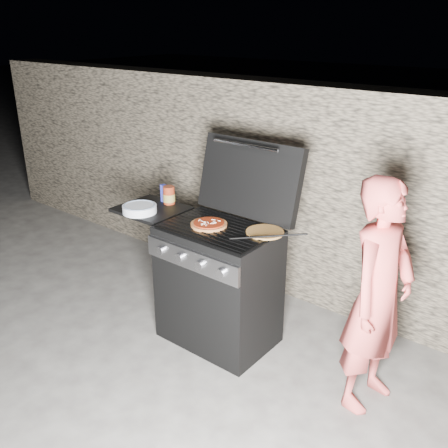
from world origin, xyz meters
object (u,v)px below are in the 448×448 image
Objects in this scene: gas_grill at (193,275)px; person at (378,297)px; pizza_topped at (209,224)px; sauce_jar at (169,195)px.

person is (1.40, 0.09, 0.28)m from gas_grill.
person is at bearing 3.60° from gas_grill.
gas_grill is 0.50m from pizza_topped.
sauce_jar is at bearing 162.77° from pizza_topped.
person reaches higher than gas_grill.
sauce_jar is (-0.56, 0.17, 0.05)m from pizza_topped.
pizza_topped is 0.17× the size of person.
person is at bearing 4.85° from pizza_topped.
gas_grill is at bearing 174.93° from pizza_topped.
sauce_jar is 0.10× the size of person.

